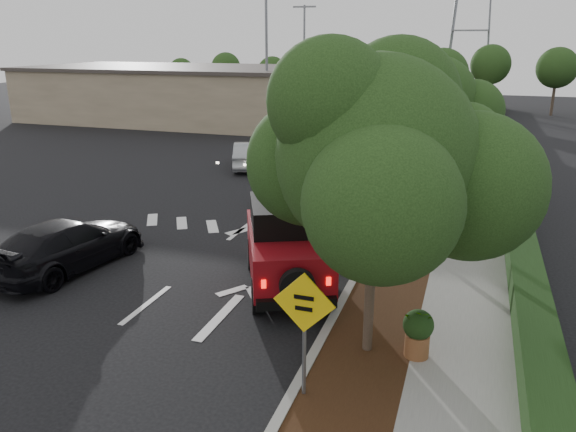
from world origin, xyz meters
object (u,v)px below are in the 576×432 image
at_px(silver_suv_ahead, 298,180).
at_px(black_suv_oncoming, 68,244).
at_px(speed_hump_sign, 304,318).
at_px(red_jeep, 287,243).

xyz_separation_m(silver_suv_ahead, black_suv_oncoming, (-3.85, -9.48, 0.05)).
relative_size(silver_suv_ahead, speed_hump_sign, 1.98).
distance_m(black_suv_oncoming, speed_hump_sign, 9.04).
relative_size(black_suv_oncoming, speed_hump_sign, 2.05).
bearing_deg(black_suv_oncoming, red_jeep, -164.11).
bearing_deg(black_suv_oncoming, speed_hump_sign, 162.58).
xyz_separation_m(red_jeep, silver_suv_ahead, (-2.39, 8.56, -0.49)).
relative_size(silver_suv_ahead, black_suv_oncoming, 0.97).
xyz_separation_m(red_jeep, speed_hump_sign, (1.91, -4.71, 0.51)).
distance_m(silver_suv_ahead, black_suv_oncoming, 10.23).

